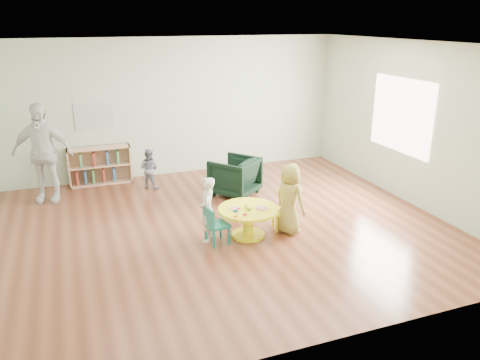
{
  "coord_description": "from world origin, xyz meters",
  "views": [
    {
      "loc": [
        -2.07,
        -6.42,
        3.14
      ],
      "look_at": [
        0.2,
        -0.3,
        0.87
      ],
      "focal_mm": 35.0,
      "sensor_mm": 36.0,
      "label": 1
    }
  ],
  "objects": [
    {
      "name": "alphabet_poster",
      "position": [
        -1.6,
        2.98,
        1.35
      ],
      "size": [
        0.74,
        0.01,
        0.54
      ],
      "color": "silver",
      "rests_on": "ground"
    },
    {
      "name": "toddler",
      "position": [
        -0.73,
        2.23,
        0.39
      ],
      "size": [
        0.49,
        0.47,
        0.79
      ],
      "primitive_type": "imported",
      "rotation": [
        0.0,
        0.0,
        2.49
      ],
      "color": "#192340",
      "rests_on": "ground"
    },
    {
      "name": "child_left",
      "position": [
        -0.32,
        -0.34,
        0.49
      ],
      "size": [
        0.35,
        0.42,
        0.98
      ],
      "primitive_type": "imported",
      "rotation": [
        0.0,
        0.0,
        -1.96
      ],
      "color": "white",
      "rests_on": "ground"
    },
    {
      "name": "armchair",
      "position": [
        0.7,
        1.33,
        0.36
      ],
      "size": [
        1.08,
        1.08,
        0.71
      ],
      "primitive_type": "imported",
      "rotation": [
        0.0,
        0.0,
        3.81
      ],
      "color": "black",
      "rests_on": "ground"
    },
    {
      "name": "kid_chair_left",
      "position": [
        -0.27,
        -0.49,
        0.31
      ],
      "size": [
        0.36,
        0.36,
        0.58
      ],
      "rotation": [
        0.0,
        0.0,
        -1.39
      ],
      "color": "#167B6B",
      "rests_on": "ground"
    },
    {
      "name": "bookshelf",
      "position": [
        -1.61,
        2.86,
        0.37
      ],
      "size": [
        1.2,
        0.3,
        0.75
      ],
      "color": "tan",
      "rests_on": "ground"
    },
    {
      "name": "kid_chair_right",
      "position": [
        0.94,
        -0.37,
        0.31
      ],
      "size": [
        0.37,
        0.37,
        0.58
      ],
      "rotation": [
        0.0,
        0.0,
        1.35
      ],
      "color": "yellow",
      "rests_on": "ground"
    },
    {
      "name": "adult_caretaker",
      "position": [
        -2.58,
        2.22,
        0.89
      ],
      "size": [
        1.13,
        0.71,
        1.79
      ],
      "primitive_type": "imported",
      "rotation": [
        0.0,
        0.0,
        -0.28
      ],
      "color": "silver",
      "rests_on": "ground"
    },
    {
      "name": "activity_table",
      "position": [
        0.29,
        -0.42,
        0.31
      ],
      "size": [
        0.91,
        0.91,
        0.5
      ],
      "rotation": [
        0.0,
        0.0,
        -0.07
      ],
      "color": "yellow",
      "rests_on": "ground"
    },
    {
      "name": "child_right",
      "position": [
        0.92,
        -0.51,
        0.55
      ],
      "size": [
        0.52,
        0.63,
        1.1
      ],
      "primitive_type": "imported",
      "rotation": [
        0.0,
        0.0,
        1.93
      ],
      "color": "#FDF21C",
      "rests_on": "ground"
    },
    {
      "name": "room",
      "position": [
        0.01,
        0.0,
        1.89
      ],
      "size": [
        7.1,
        7.0,
        2.8
      ],
      "color": "brown",
      "rests_on": "ground"
    }
  ]
}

